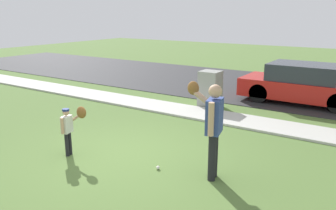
{
  "coord_description": "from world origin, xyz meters",
  "views": [
    {
      "loc": [
        4.63,
        -5.39,
        2.99
      ],
      "look_at": [
        0.54,
        0.85,
        1.0
      ],
      "focal_mm": 37.17,
      "sensor_mm": 36.0,
      "label": 1
    }
  ],
  "objects": [
    {
      "name": "road_surface",
      "position": [
        0.0,
        8.6,
        0.01
      ],
      "size": [
        36.0,
        6.8,
        0.02
      ],
      "primitive_type": "cube",
      "color": "#2D2D30",
      "rests_on": "ground"
    },
    {
      "name": "person_adult",
      "position": [
        2.03,
        0.02,
        1.09
      ],
      "size": [
        0.81,
        0.62,
        1.78
      ],
      "rotation": [
        0.0,
        0.0,
        -2.91
      ],
      "color": "black",
      "rests_on": "ground"
    },
    {
      "name": "baseball",
      "position": [
        1.02,
        -0.24,
        0.04
      ],
      "size": [
        0.07,
        0.07,
        0.07
      ],
      "primitive_type": "sphere",
      "color": "white",
      "rests_on": "ground"
    },
    {
      "name": "sidewalk_strip",
      "position": [
        0.0,
        3.6,
        0.03
      ],
      "size": [
        36.0,
        1.2,
        0.06
      ],
      "primitive_type": "cube",
      "color": "beige",
      "rests_on": "ground"
    },
    {
      "name": "utility_cabinet",
      "position": [
        -0.27,
        4.58,
        0.59
      ],
      "size": [
        0.64,
        0.58,
        1.18
      ],
      "primitive_type": "cube",
      "color": "gray",
      "rests_on": "ground"
    },
    {
      "name": "parked_hatchback_red",
      "position": [
        2.14,
        6.7,
        0.66
      ],
      "size": [
        4.0,
        1.75,
        1.33
      ],
      "color": "red",
      "rests_on": "road_surface"
    },
    {
      "name": "person_child",
      "position": [
        -0.94,
        -0.66,
        0.7
      ],
      "size": [
        0.45,
        0.49,
        1.08
      ],
      "rotation": [
        0.0,
        0.0,
        0.23
      ],
      "color": "black",
      "rests_on": "ground"
    },
    {
      "name": "ground_plane",
      "position": [
        0.0,
        3.5,
        0.0
      ],
      "size": [
        48.0,
        48.0,
        0.0
      ],
      "primitive_type": "plane",
      "color": "#567538"
    }
  ]
}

